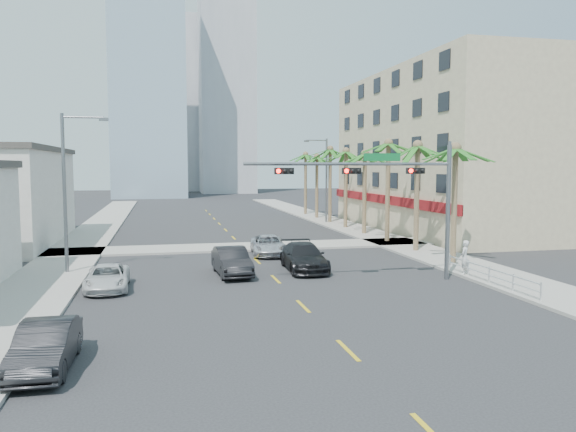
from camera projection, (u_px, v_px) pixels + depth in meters
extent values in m
plane|color=#262628|center=(330.00, 333.00, 20.52)|extent=(260.00, 260.00, 0.00)
cube|color=gray|center=(404.00, 246.00, 42.58)|extent=(4.00, 120.00, 0.15)
cube|color=gray|center=(69.00, 257.00, 37.31)|extent=(4.00, 120.00, 0.15)
cube|color=gray|center=(244.00, 247.00, 41.89)|extent=(80.00, 4.00, 0.15)
cube|color=tan|center=(458.00, 151.00, 53.84)|extent=(15.00, 28.00, 15.00)
cube|color=maroon|center=(384.00, 199.00, 52.56)|extent=(0.30, 28.00, 0.80)
cube|color=#99B2C6|center=(148.00, 74.00, 108.93)|extent=(14.00, 14.00, 48.00)
cube|color=#ADADB2|center=(226.00, 60.00, 126.71)|extent=(12.00, 12.00, 60.00)
cube|color=#ADADB2|center=(172.00, 106.00, 139.44)|extent=(16.00, 16.00, 42.00)
cylinder|color=slate|center=(448.00, 213.00, 29.95)|extent=(0.24, 0.24, 7.20)
cylinder|color=slate|center=(351.00, 164.00, 28.51)|extent=(11.00, 0.16, 0.16)
cube|color=#0C662D|center=(382.00, 157.00, 28.85)|extent=(2.00, 0.05, 0.40)
cube|color=black|center=(415.00, 171.00, 29.17)|extent=(0.95, 0.28, 0.32)
sphere|color=#FF0C05|center=(411.00, 171.00, 28.94)|extent=(0.22, 0.22, 0.22)
cube|color=black|center=(352.00, 171.00, 28.40)|extent=(0.95, 0.28, 0.32)
sphere|color=#FF0C05|center=(347.00, 171.00, 28.17)|extent=(0.22, 0.22, 0.22)
cube|color=black|center=(284.00, 171.00, 27.63)|extent=(0.95, 0.28, 0.32)
sphere|color=#FF0C05|center=(278.00, 171.00, 27.40)|extent=(0.22, 0.22, 0.22)
cylinder|color=brown|center=(454.00, 207.00, 34.41)|extent=(0.36, 0.36, 7.20)
cylinder|color=brown|center=(417.00, 199.00, 39.44)|extent=(0.36, 0.36, 7.56)
cylinder|color=brown|center=(388.00, 193.00, 44.48)|extent=(0.36, 0.36, 7.92)
cylinder|color=brown|center=(364.00, 194.00, 49.56)|extent=(0.36, 0.36, 7.20)
cylinder|color=brown|center=(346.00, 190.00, 54.60)|extent=(0.36, 0.36, 7.56)
cylinder|color=brown|center=(330.00, 186.00, 59.64)|extent=(0.36, 0.36, 7.92)
cylinder|color=brown|center=(317.00, 188.00, 64.72)|extent=(0.36, 0.36, 7.20)
cylinder|color=brown|center=(305.00, 185.00, 69.76)|extent=(0.36, 0.36, 7.56)
cylinder|color=slate|center=(65.00, 195.00, 31.26)|extent=(0.20, 0.20, 9.00)
cylinder|color=slate|center=(83.00, 117.00, 31.12)|extent=(2.20, 0.12, 0.12)
cube|color=slate|center=(104.00, 119.00, 31.37)|extent=(0.50, 0.25, 0.18)
cylinder|color=slate|center=(326.00, 181.00, 59.50)|extent=(0.20, 0.20, 9.00)
cylinder|color=slate|center=(317.00, 140.00, 58.88)|extent=(2.20, 0.12, 0.12)
cube|color=slate|center=(306.00, 141.00, 58.65)|extent=(0.50, 0.25, 0.18)
cylinder|color=silver|center=(489.00, 275.00, 28.56)|extent=(0.08, 8.00, 0.08)
cylinder|color=silver|center=(489.00, 268.00, 28.53)|extent=(0.08, 8.00, 0.08)
cylinder|color=silver|center=(541.00, 293.00, 24.68)|extent=(0.08, 0.08, 1.00)
cylinder|color=silver|center=(513.00, 284.00, 26.63)|extent=(0.08, 0.08, 1.00)
cylinder|color=silver|center=(489.00, 276.00, 28.57)|extent=(0.08, 0.08, 1.00)
cylinder|color=silver|center=(468.00, 269.00, 30.51)|extent=(0.08, 0.08, 1.00)
cylinder|color=silver|center=(450.00, 263.00, 32.45)|extent=(0.08, 0.08, 1.00)
imported|color=#A2A2A6|center=(49.00, 344.00, 17.31)|extent=(1.69, 3.72, 1.24)
imported|color=black|center=(46.00, 346.00, 16.78)|extent=(1.58, 4.35, 1.43)
imported|color=silver|center=(107.00, 278.00, 27.63)|extent=(2.08, 4.41, 1.22)
imported|color=black|center=(232.00, 261.00, 31.37)|extent=(1.93, 4.81, 1.56)
imported|color=silver|center=(268.00, 245.00, 38.49)|extent=(2.70, 5.05, 1.35)
imported|color=black|center=(304.00, 257.00, 32.84)|extent=(2.41, 5.50, 1.57)
imported|color=silver|center=(464.00, 257.00, 30.87)|extent=(0.80, 0.80, 1.87)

